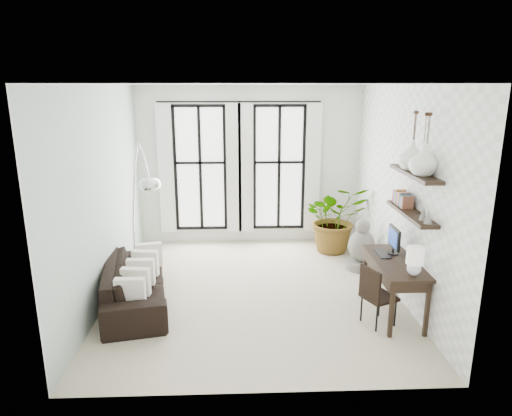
{
  "coord_description": "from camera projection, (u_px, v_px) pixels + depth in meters",
  "views": [
    {
      "loc": [
        -0.24,
        -6.69,
        3.18
      ],
      "look_at": [
        0.04,
        0.3,
        1.3
      ],
      "focal_mm": 32.0,
      "sensor_mm": 36.0,
      "label": 1
    }
  ],
  "objects": [
    {
      "name": "desk",
      "position": [
        396.0,
        266.0,
        6.34
      ],
      "size": [
        0.58,
        1.38,
        1.2
      ],
      "color": "black",
      "rests_on": "floor"
    },
    {
      "name": "wall_back",
      "position": [
        250.0,
        166.0,
        9.29
      ],
      "size": [
        4.5,
        0.0,
        4.5
      ],
      "primitive_type": "plane",
      "rotation": [
        1.57,
        0.0,
        0.0
      ],
      "color": "white",
      "rests_on": "floor"
    },
    {
      "name": "plant",
      "position": [
        335.0,
        218.0,
        8.91
      ],
      "size": [
        1.29,
        1.14,
        1.35
      ],
      "primitive_type": "imported",
      "rotation": [
        0.0,
        0.0,
        0.08
      ],
      "color": "#2D7228",
      "rests_on": "floor"
    },
    {
      "name": "vase_b",
      "position": [
        412.0,
        156.0,
        6.14
      ],
      "size": [
        0.37,
        0.37,
        0.38
      ],
      "primitive_type": "imported",
      "color": "white",
      "rests_on": "shelf_upper"
    },
    {
      "name": "sofa",
      "position": [
        135.0,
        283.0,
        6.83
      ],
      "size": [
        1.27,
        2.32,
        0.64
      ],
      "primitive_type": "imported",
      "rotation": [
        0.0,
        0.0,
        1.77
      ],
      "color": "black",
      "rests_on": "floor"
    },
    {
      "name": "vase_a",
      "position": [
        424.0,
        160.0,
        5.75
      ],
      "size": [
        0.37,
        0.37,
        0.38
      ],
      "primitive_type": "imported",
      "color": "white",
      "rests_on": "shelf_upper"
    },
    {
      "name": "wall_shelves",
      "position": [
        411.0,
        197.0,
        6.17
      ],
      "size": [
        0.25,
        1.3,
        0.6
      ],
      "color": "black",
      "rests_on": "wall_right"
    },
    {
      "name": "desk_chair",
      "position": [
        375.0,
        293.0,
        6.15
      ],
      "size": [
        0.53,
        0.53,
        0.84
      ],
      "rotation": [
        0.0,
        0.0,
        0.42
      ],
      "color": "black",
      "rests_on": "floor"
    },
    {
      "name": "buddha",
      "position": [
        361.0,
        248.0,
        8.08
      ],
      "size": [
        0.51,
        0.51,
        0.93
      ],
      "color": "gray",
      "rests_on": "floor"
    },
    {
      "name": "windows",
      "position": [
        240.0,
        168.0,
        9.22
      ],
      "size": [
        3.26,
        0.13,
        2.65
      ],
      "color": "white",
      "rests_on": "wall_back"
    },
    {
      "name": "floor",
      "position": [
        254.0,
        291.0,
        7.29
      ],
      "size": [
        5.0,
        5.0,
        0.0
      ],
      "primitive_type": "plane",
      "color": "#BAB194",
      "rests_on": "ground"
    },
    {
      "name": "wall_left",
      "position": [
        103.0,
        195.0,
        6.79
      ],
      "size": [
        0.0,
        5.0,
        5.0
      ],
      "primitive_type": "plane",
      "rotation": [
        1.57,
        0.0,
        1.57
      ],
      "color": "#A9BDB2",
      "rests_on": "floor"
    },
    {
      "name": "arc_lamp",
      "position": [
        140.0,
        183.0,
        6.75
      ],
      "size": [
        0.73,
        0.87,
        2.36
      ],
      "color": "silver",
      "rests_on": "floor"
    },
    {
      "name": "wall_right",
      "position": [
        401.0,
        193.0,
        6.96
      ],
      "size": [
        0.0,
        5.0,
        5.0
      ],
      "primitive_type": "plane",
      "rotation": [
        1.57,
        0.0,
        -1.57
      ],
      "color": "white",
      "rests_on": "floor"
    },
    {
      "name": "throw_pillows",
      "position": [
        141.0,
        272.0,
        6.78
      ],
      "size": [
        0.4,
        1.52,
        0.4
      ],
      "color": "silver",
      "rests_on": "sofa"
    },
    {
      "name": "ceiling",
      "position": [
        254.0,
        84.0,
        6.46
      ],
      "size": [
        5.0,
        5.0,
        0.0
      ],
      "primitive_type": "plane",
      "color": "white",
      "rests_on": "wall_back"
    }
  ]
}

